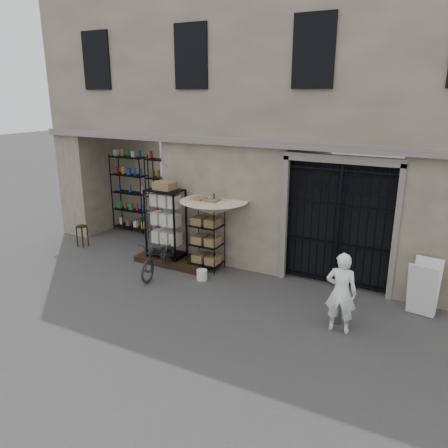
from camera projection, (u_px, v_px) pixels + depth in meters
The scene contains 15 objects.
ground at pixel (226, 306), 9.32m from camera, with size 80.00×80.00×0.00m, color black.
main_building at pixel (298, 88), 11.39m from camera, with size 14.00×4.00×9.00m, color gray.
shop_recess at pixel (138, 191), 13.27m from camera, with size 3.00×1.70×3.00m, color black.
shop_shelving at pixel (148, 196), 13.79m from camera, with size 2.70×0.50×2.50m, color black.
iron_gate at pixel (340, 223), 10.02m from camera, with size 2.50×0.21×3.00m.
step_platform at pixel (174, 260), 11.68m from camera, with size 2.00×0.90×0.15m, color black.
display_cabinet at pixel (166, 227), 11.52m from camera, with size 0.98×0.68×1.98m.
wire_rack at pixel (206, 237), 11.06m from camera, with size 0.87×0.69×1.77m.
market_umbrella at pixel (214, 204), 10.76m from camera, with size 1.50×1.53×2.41m.
white_bucket at pixel (202, 275), 10.61m from camera, with size 0.26×0.26×0.25m, color silver.
bicycle at pixel (160, 274), 10.98m from camera, with size 0.60×0.90×1.72m, color black.
wooden_stool at pixel (82, 236), 12.85m from camera, with size 0.36×0.36×0.64m.
steel_bollard at pixel (339, 305), 8.52m from camera, with size 0.14×0.14×0.78m, color #5C5D5F.
shopkeeper at pixel (338, 330), 8.39m from camera, with size 0.58×1.58×0.38m, color white.
easel_sign at pixel (424, 288), 8.81m from camera, with size 0.63×0.70×1.14m.
Camera 1 is at (3.91, -7.44, 4.38)m, focal length 35.00 mm.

